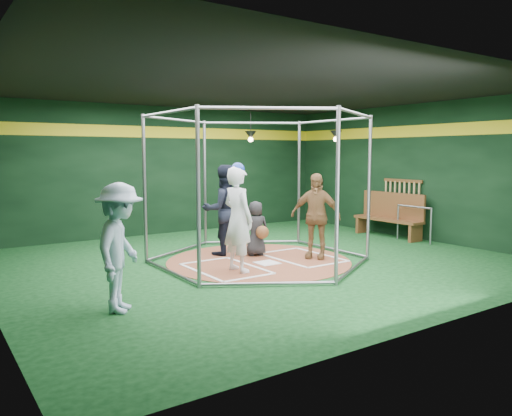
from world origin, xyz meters
TOP-DOWN VIEW (x-y plane):
  - room_shell at (0.00, 0.01)m, footprint 10.10×9.10m
  - clay_disc at (0.00, 0.00)m, footprint 3.80×3.80m
  - home_plate at (0.00, -0.30)m, footprint 0.43×0.43m
  - batter_box_left at (-0.95, -0.25)m, footprint 1.17×1.77m
  - batter_box_right at (0.95, -0.25)m, footprint 1.17×1.77m
  - batting_cage at (-0.00, -0.00)m, footprint 4.05×4.67m
  - bat_rack at (4.93, 0.40)m, footprint 0.07×1.25m
  - pendant_lamp_near at (2.20, 3.60)m, footprint 0.34×0.34m
  - pendant_lamp_far at (4.00, 2.00)m, footprint 0.34×0.34m
  - batter_figure at (-0.85, -0.54)m, footprint 0.55×0.77m
  - visitor_leopard at (1.14, -0.45)m, footprint 0.98×1.11m
  - catcher_figure at (0.26, 0.47)m, footprint 0.66×0.65m
  - umpire at (-0.26, 0.97)m, footprint 1.07×0.90m
  - bystander_blue at (-3.48, -1.62)m, footprint 1.24×1.35m
  - dugout_bench at (4.64, 0.54)m, footprint 0.47×2.03m
  - steel_railing at (4.55, -0.31)m, footprint 0.05×1.06m

SIDE VIEW (x-z plane):
  - clay_disc at x=0.00m, z-range 0.00..0.01m
  - batter_box_left at x=-0.95m, z-range 0.01..0.02m
  - batter_box_right at x=0.95m, z-range 0.01..0.02m
  - home_plate at x=0.00m, z-range 0.01..0.02m
  - catcher_figure at x=0.26m, z-range 0.01..1.19m
  - dugout_bench at x=4.64m, z-range 0.01..1.20m
  - steel_railing at x=4.55m, z-range 0.15..1.06m
  - bystander_blue at x=-3.48m, z-range 0.00..1.82m
  - visitor_leopard at x=1.14m, z-range 0.01..1.81m
  - umpire at x=-0.26m, z-range 0.01..1.98m
  - batter_figure at x=-0.85m, z-range 0.00..2.04m
  - bat_rack at x=4.93m, z-range 0.56..1.54m
  - batting_cage at x=0.00m, z-range 0.00..3.00m
  - room_shell at x=0.00m, z-range -0.01..3.52m
  - pendant_lamp_near at x=2.20m, z-range 2.29..3.19m
  - pendant_lamp_far at x=4.00m, z-range 2.29..3.19m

